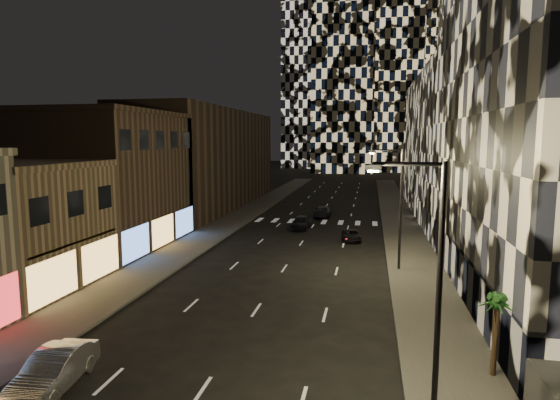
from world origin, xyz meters
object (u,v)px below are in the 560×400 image
at_px(car_dark_rightlane, 351,236).
at_px(palm_tree, 497,308).
at_px(streetlight_near, 432,278).
at_px(streetlight_far, 398,200).
at_px(car_dark_midlane, 301,222).
at_px(car_dark_oncoming, 323,211).
at_px(car_silver_parked, 54,370).

relative_size(car_dark_rightlane, palm_tree, 1.09).
xyz_separation_m(streetlight_near, palm_tree, (3.15, 4.25, -2.33)).
relative_size(streetlight_far, car_dark_rightlane, 2.37).
height_order(car_dark_midlane, car_dark_rightlane, car_dark_midlane).
xyz_separation_m(streetlight_far, car_dark_oncoming, (-7.85, 23.63, -4.64)).
bearing_deg(streetlight_near, palm_tree, 53.50).
height_order(streetlight_near, palm_tree, streetlight_near).
xyz_separation_m(car_silver_parked, palm_tree, (17.30, 4.17, 2.26)).
relative_size(car_silver_parked, car_dark_rightlane, 1.21).
relative_size(streetlight_far, car_silver_parked, 1.96).
distance_m(streetlight_near, car_silver_parked, 14.88).
bearing_deg(streetlight_near, car_dark_midlane, 105.03).
xyz_separation_m(streetlight_far, car_dark_midlane, (-9.43, 15.13, -4.61)).
xyz_separation_m(streetlight_near, car_silver_parked, (-14.15, 0.08, -4.59)).
bearing_deg(car_dark_midlane, car_dark_oncoming, 84.46).
xyz_separation_m(car_dark_rightlane, palm_tree, (6.84, -25.67, 2.49)).
bearing_deg(car_silver_parked, streetlight_near, -6.39).
bearing_deg(streetlight_near, streetlight_far, 90.00).
bearing_deg(car_dark_midlane, car_dark_rightlane, -37.27).
bearing_deg(car_silver_parked, palm_tree, 7.48).
bearing_deg(car_dark_oncoming, car_dark_rightlane, 106.21).
relative_size(streetlight_near, car_silver_parked, 1.96).
bearing_deg(streetlight_far, car_dark_rightlane, 110.43).
distance_m(streetlight_near, car_dark_rightlane, 30.53).
bearing_deg(streetlight_far, car_dark_midlane, 121.94).
xyz_separation_m(car_silver_parked, car_dark_oncoming, (6.30, 43.55, -0.05)).
distance_m(car_dark_midlane, car_dark_oncoming, 8.64).
height_order(streetlight_near, streetlight_far, same).
bearing_deg(streetlight_near, car_dark_oncoming, 100.21).
bearing_deg(streetlight_far, streetlight_near, -90.00).
distance_m(streetlight_far, car_dark_midlane, 18.42).
height_order(streetlight_far, car_dark_oncoming, streetlight_far).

